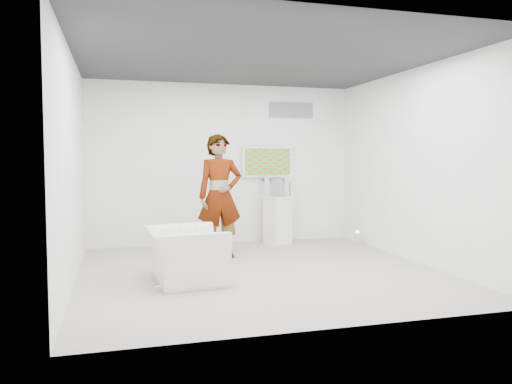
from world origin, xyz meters
TOP-DOWN VIEW (x-y plane):
  - room at (0.00, 0.00)m, footprint 5.01×5.01m
  - tv at (0.85, 2.45)m, footprint 1.00×0.08m
  - logo_decal at (1.35, 2.49)m, footprint 0.90×0.02m
  - person at (-0.35, 1.15)m, footprint 0.75×0.51m
  - armchair at (-1.11, -0.34)m, footprint 1.01×1.14m
  - pedestal at (0.97, 2.16)m, footprint 0.57×0.57m
  - floor_uplight at (2.35, 1.59)m, footprint 0.20×0.20m
  - vitrine at (0.97, 2.16)m, footprint 0.52×0.52m
  - console at (0.97, 2.16)m, footprint 0.12×0.18m
  - wii_remote at (-0.10, 1.31)m, footprint 0.06×0.15m

SIDE VIEW (x-z plane):
  - floor_uplight at x=2.35m, z-range 0.00..0.26m
  - armchair at x=-1.11m, z-range 0.00..0.71m
  - pedestal at x=0.97m, z-range 0.00..0.91m
  - person at x=-0.35m, z-range 0.00..2.00m
  - console at x=0.97m, z-range 0.91..1.15m
  - vitrine at x=0.97m, z-range 0.91..1.27m
  - room at x=0.00m, z-range 0.00..3.00m
  - tv at x=0.85m, z-range 1.25..1.85m
  - wii_remote at x=-0.10m, z-range 1.78..1.82m
  - logo_decal at x=1.35m, z-range 2.40..2.70m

